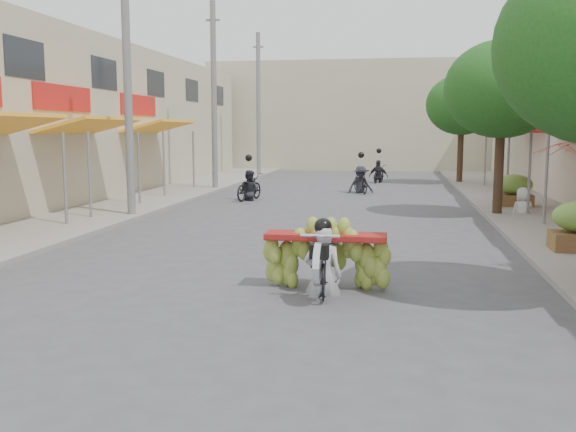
# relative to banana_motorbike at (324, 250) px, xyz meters

# --- Properties ---
(ground) EXTENTS (120.00, 120.00, 0.00)m
(ground) POSITION_rel_banana_motorbike_xyz_m (-1.26, -4.15, -0.70)
(ground) COLOR #4F4E53
(ground) RESTS_ON ground
(sidewalk_left) EXTENTS (4.00, 60.00, 0.12)m
(sidewalk_left) POSITION_rel_banana_motorbike_xyz_m (-8.26, 10.85, -0.64)
(sidewalk_left) COLOR gray
(sidewalk_left) RESTS_ON ground
(sidewalk_right) EXTENTS (4.00, 60.00, 0.12)m
(sidewalk_right) POSITION_rel_banana_motorbike_xyz_m (5.74, 10.85, -0.64)
(sidewalk_right) COLOR gray
(sidewalk_right) RESTS_ON ground
(far_building) EXTENTS (20.00, 6.00, 7.00)m
(far_building) POSITION_rel_banana_motorbike_xyz_m (-1.26, 33.85, 2.80)
(far_building) COLOR #BCB295
(far_building) RESTS_ON ground
(utility_pole_mid) EXTENTS (0.60, 0.24, 8.00)m
(utility_pole_mid) POSITION_rel_banana_motorbike_xyz_m (-6.66, 7.85, 3.33)
(utility_pole_mid) COLOR slate
(utility_pole_mid) RESTS_ON ground
(utility_pole_far) EXTENTS (0.60, 0.24, 8.00)m
(utility_pole_far) POSITION_rel_banana_motorbike_xyz_m (-6.66, 16.85, 3.33)
(utility_pole_far) COLOR slate
(utility_pole_far) RESTS_ON ground
(utility_pole_back) EXTENTS (0.60, 0.24, 8.00)m
(utility_pole_back) POSITION_rel_banana_motorbike_xyz_m (-6.66, 25.85, 3.33)
(utility_pole_back) COLOR slate
(utility_pole_back) RESTS_ON ground
(street_tree_mid) EXTENTS (3.40, 3.40, 5.25)m
(street_tree_mid) POSITION_rel_banana_motorbike_xyz_m (4.14, 9.85, 3.09)
(street_tree_mid) COLOR #3A2719
(street_tree_mid) RESTS_ON ground
(street_tree_far) EXTENTS (3.40, 3.40, 5.25)m
(street_tree_far) POSITION_rel_banana_motorbike_xyz_m (4.14, 21.85, 3.09)
(street_tree_far) COLOR #3A2719
(street_tree_far) RESTS_ON ground
(produce_crate_far) EXTENTS (1.20, 0.88, 1.16)m
(produce_crate_far) POSITION_rel_banana_motorbike_xyz_m (4.94, 11.85, 0.02)
(produce_crate_far) COLOR brown
(produce_crate_far) RESTS_ON ground
(banana_motorbike) EXTENTS (2.20, 1.81, 2.08)m
(banana_motorbike) POSITION_rel_banana_motorbike_xyz_m (0.00, 0.00, 0.00)
(banana_motorbike) COLOR black
(banana_motorbike) RESTS_ON ground
(pedestrian) EXTENTS (0.85, 0.63, 1.54)m
(pedestrian) POSITION_rel_banana_motorbike_xyz_m (4.93, 10.08, 0.19)
(pedestrian) COLOR silver
(pedestrian) RESTS_ON ground
(bg_motorbike_a) EXTENTS (1.04, 1.85, 1.95)m
(bg_motorbike_a) POSITION_rel_banana_motorbike_xyz_m (-4.29, 13.10, 0.03)
(bg_motorbike_a) COLOR black
(bg_motorbike_a) RESTS_ON ground
(bg_motorbike_b) EXTENTS (1.18, 1.83, 1.95)m
(bg_motorbike_b) POSITION_rel_banana_motorbike_xyz_m (-0.33, 16.56, 0.14)
(bg_motorbike_b) COLOR black
(bg_motorbike_b) RESTS_ON ground
(bg_motorbike_c) EXTENTS (1.07, 1.63, 1.95)m
(bg_motorbike_c) POSITION_rel_banana_motorbike_xyz_m (0.24, 22.10, 0.11)
(bg_motorbike_c) COLOR black
(bg_motorbike_c) RESTS_ON ground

